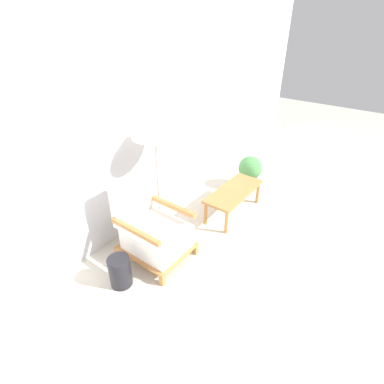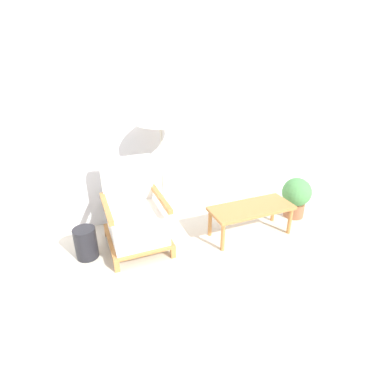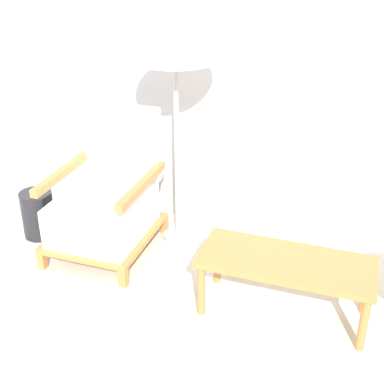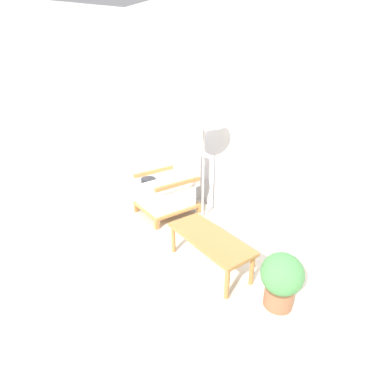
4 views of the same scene
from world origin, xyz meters
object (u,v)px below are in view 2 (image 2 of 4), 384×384
object	(u,v)px
coffee_table	(251,210)
vase	(86,243)
armchair	(135,218)
floor_lamp	(160,116)
potted_plant	(296,196)

from	to	relation	value
coffee_table	vase	distance (m)	1.80
armchair	floor_lamp	world-z (taller)	floor_lamp
floor_lamp	potted_plant	size ratio (longest dim) A/B	2.85
vase	armchair	bearing A→B (deg)	3.51
armchair	vase	world-z (taller)	armchair
armchair	floor_lamp	distance (m)	1.10
floor_lamp	coffee_table	xyz separation A→B (m)	(0.84, -0.56, -1.01)
armchair	floor_lamp	xyz separation A→B (m)	(0.40, 0.26, 0.99)
armchair	vase	distance (m)	0.55
armchair	coffee_table	bearing A→B (deg)	-13.86
potted_plant	floor_lamp	bearing A→B (deg)	165.52
potted_plant	armchair	bearing A→B (deg)	175.57
coffee_table	armchair	bearing A→B (deg)	166.14
vase	coffee_table	bearing A→B (deg)	-8.82
vase	potted_plant	distance (m)	2.53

